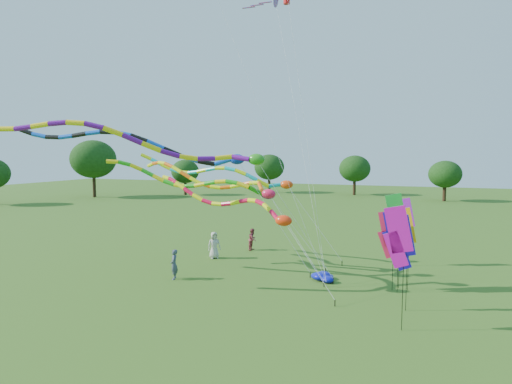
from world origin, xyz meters
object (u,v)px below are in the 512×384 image
(tube_kite_orange, at_px, (220,182))
(person_c, at_px, (253,239))
(blue_nylon_heap, at_px, (321,276))
(person_b, at_px, (174,264))
(tube_kite_red, at_px, (236,204))
(person_a, at_px, (214,245))

(tube_kite_orange, bearing_deg, person_c, 102.41)
(blue_nylon_heap, bearing_deg, tube_kite_orange, 176.81)
(blue_nylon_heap, xyz_separation_m, person_b, (-7.68, -2.77, 0.66))
(blue_nylon_heap, bearing_deg, tube_kite_red, -163.47)
(tube_kite_orange, relative_size, person_c, 7.92)
(tube_kite_orange, xyz_separation_m, person_c, (0.14, 5.16, -4.49))
(person_b, bearing_deg, person_c, 144.76)
(tube_kite_orange, height_order, person_b, tube_kite_orange)
(person_b, bearing_deg, tube_kite_red, 89.57)
(blue_nylon_heap, distance_m, person_b, 8.20)
(person_b, bearing_deg, blue_nylon_heap, 85.06)
(tube_kite_orange, xyz_separation_m, person_a, (-1.40, 1.99, -4.39))
(tube_kite_red, relative_size, person_c, 7.38)
(tube_kite_orange, relative_size, person_a, 7.04)
(person_a, xyz_separation_m, person_c, (1.54, 3.17, -0.10))
(tube_kite_orange, height_order, blue_nylon_heap, tube_kite_orange)
(tube_kite_orange, relative_size, person_b, 7.49)
(person_a, relative_size, person_c, 1.12)
(person_b, bearing_deg, tube_kite_orange, 131.24)
(person_c, bearing_deg, blue_nylon_heap, -129.63)
(tube_kite_orange, relative_size, blue_nylon_heap, 9.73)
(tube_kite_red, relative_size, blue_nylon_heap, 9.05)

